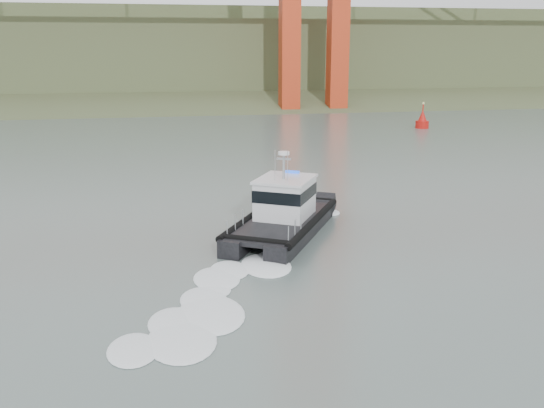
% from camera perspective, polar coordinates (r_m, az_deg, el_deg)
% --- Properties ---
extents(ground, '(400.00, 400.00, 0.00)m').
position_cam_1_polar(ground, '(24.81, -0.92, -10.04)').
color(ground, '#546461').
rests_on(ground, ground).
extents(headlands, '(500.00, 105.36, 27.12)m').
position_cam_1_polar(headlands, '(147.79, -9.85, 13.15)').
color(headlands, '#3E502D').
rests_on(headlands, ground).
extents(patrol_boat, '(8.20, 10.51, 4.87)m').
position_cam_1_polar(patrol_boat, '(34.28, 1.08, -0.82)').
color(patrol_boat, black).
rests_on(patrol_boat, ground).
extents(nav_buoy, '(1.70, 1.70, 3.54)m').
position_cam_1_polar(nav_buoy, '(81.75, 13.96, 7.59)').
color(nav_buoy, '#B1110C').
rests_on(nav_buoy, ground).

